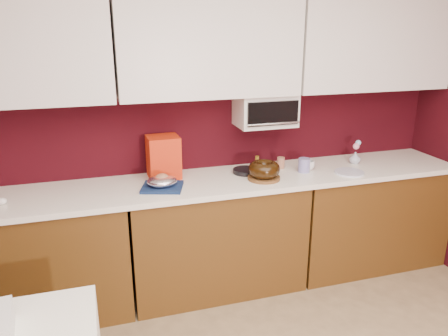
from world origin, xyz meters
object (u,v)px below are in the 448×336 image
object	(u,v)px
foil_ham_nest	(162,181)
blue_jar	(304,165)
coffee_mug	(308,164)
flower_vase	(355,157)
toaster_oven	(265,110)
pandoro_box	(163,157)
bundt_cake	(264,169)

from	to	relation	value
foil_ham_nest	blue_jar	distance (m)	1.13
coffee_mug	blue_jar	distance (m)	0.07
foil_ham_nest	flower_vase	xyz separation A→B (m)	(1.63, 0.12, 0.00)
toaster_oven	pandoro_box	size ratio (longest dim) A/B	1.42
toaster_oven	coffee_mug	size ratio (longest dim) A/B	4.87
bundt_cake	coffee_mug	bearing A→B (deg)	14.15
pandoro_box	coffee_mug	size ratio (longest dim) A/B	3.44
toaster_oven	flower_vase	distance (m)	0.89
blue_jar	flower_vase	distance (m)	0.51
foil_ham_nest	coffee_mug	xyz separation A→B (m)	(1.18, 0.08, -0.01)
pandoro_box	coffee_mug	xyz separation A→B (m)	(1.13, -0.16, -0.11)
toaster_oven	foil_ham_nest	world-z (taller)	toaster_oven
bundt_cake	toaster_oven	bearing A→B (deg)	68.94
foil_ham_nest	blue_jar	world-z (taller)	blue_jar
toaster_oven	flower_vase	world-z (taller)	toaster_oven
pandoro_box	coffee_mug	bearing A→B (deg)	-9.96
foil_ham_nest	coffee_mug	bearing A→B (deg)	3.89
toaster_oven	blue_jar	xyz separation A→B (m)	(0.27, -0.19, -0.42)
pandoro_box	flower_vase	size ratio (longest dim) A/B	2.87
bundt_cake	pandoro_box	size ratio (longest dim) A/B	0.75
bundt_cake	coffee_mug	world-z (taller)	bundt_cake
foil_ham_nest	coffee_mug	size ratio (longest dim) A/B	2.30
coffee_mug	toaster_oven	bearing A→B (deg)	154.57
coffee_mug	flower_vase	distance (m)	0.45
pandoro_box	blue_jar	bearing A→B (deg)	-12.10
bundt_cake	pandoro_box	world-z (taller)	pandoro_box
foil_ham_nest	flower_vase	size ratio (longest dim) A/B	1.92
toaster_oven	coffee_mug	distance (m)	0.56
foil_ham_nest	blue_jar	xyz separation A→B (m)	(1.13, 0.05, -0.00)
bundt_cake	pandoro_box	distance (m)	0.76
toaster_oven	foil_ham_nest	size ratio (longest dim) A/B	2.12
foil_ham_nest	coffee_mug	world-z (taller)	foil_ham_nest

